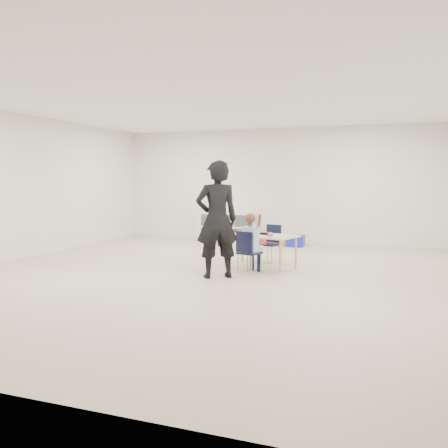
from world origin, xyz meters
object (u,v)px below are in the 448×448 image
(cubby_shelf, at_px, (227,227))
(table, at_px, (260,251))
(adult, at_px, (217,220))
(child, at_px, (250,240))
(chair_near, at_px, (249,252))

(cubby_shelf, bearing_deg, table, -61.49)
(table, height_order, cubby_shelf, cubby_shelf)
(cubby_shelf, xyz_separation_m, adult, (1.42, -4.44, 0.57))
(table, xyz_separation_m, child, (-0.03, -0.56, 0.25))
(chair_near, height_order, adult, adult)
(child, height_order, adult, adult)
(child, xyz_separation_m, cubby_shelf, (-1.79, 3.89, -0.20))
(cubby_shelf, relative_size, adult, 0.76)
(chair_near, height_order, cubby_shelf, cubby_shelf)
(table, distance_m, adult, 1.32)
(adult, bearing_deg, chair_near, -159.17)
(table, xyz_separation_m, cubby_shelf, (-1.81, 3.34, 0.06))
(table, height_order, child, child)
(cubby_shelf, bearing_deg, child, -65.34)
(cubby_shelf, height_order, adult, adult)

